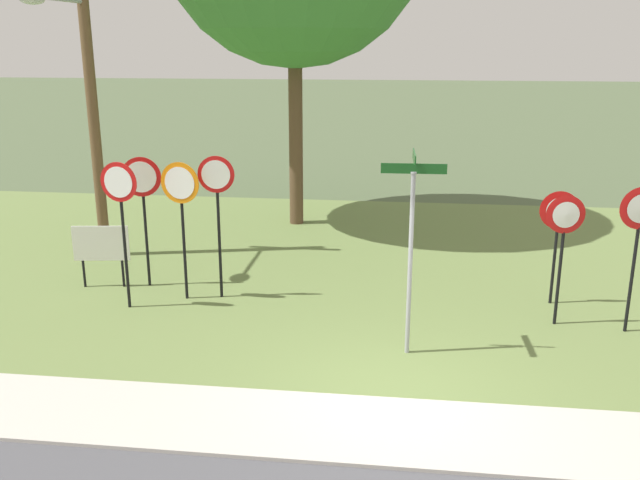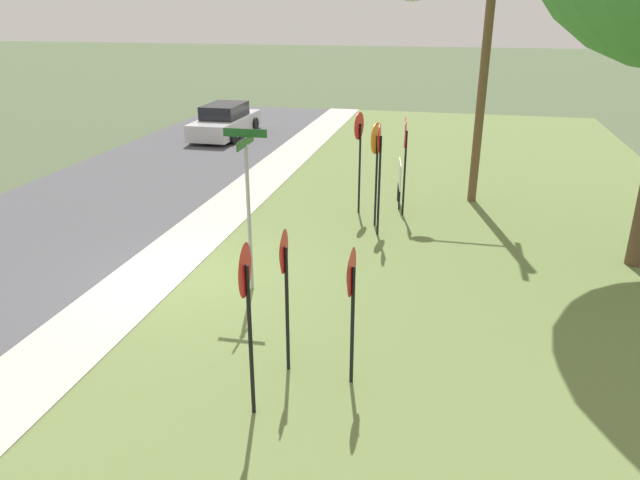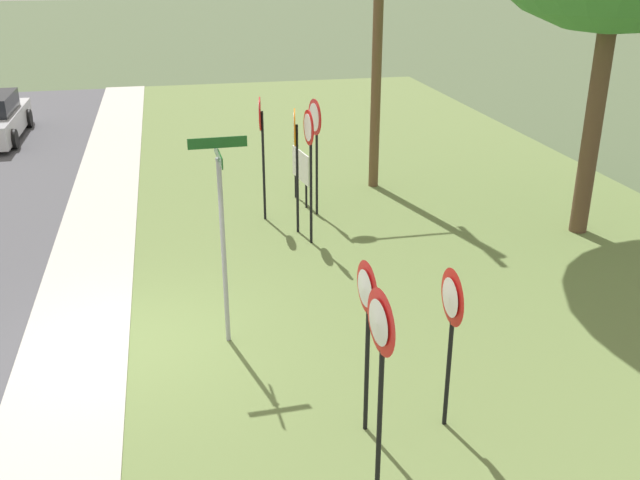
{
  "view_description": "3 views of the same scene",
  "coord_description": "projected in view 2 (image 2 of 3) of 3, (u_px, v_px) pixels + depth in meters",
  "views": [
    {
      "loc": [
        0.06,
        -8.47,
        4.76
      ],
      "look_at": [
        -1.4,
        3.35,
        1.29
      ],
      "focal_mm": 38.52,
      "sensor_mm": 36.0,
      "label": 1
    },
    {
      "loc": [
        10.18,
        5.15,
        5.23
      ],
      "look_at": [
        0.66,
        2.98,
        1.38
      ],
      "focal_mm": 33.15,
      "sensor_mm": 36.0,
      "label": 2
    },
    {
      "loc": [
        9.76,
        0.84,
        5.61
      ],
      "look_at": [
        -0.94,
        3.17,
        1.09
      ],
      "focal_mm": 39.89,
      "sensor_mm": 36.0,
      "label": 3
    }
  ],
  "objects": [
    {
      "name": "street_name_post",
      "position": [
        248.0,
        198.0,
        11.02
      ],
      "size": [
        0.96,
        0.82,
        3.17
      ],
      "rotation": [
        0.0,
        0.0,
        0.03
      ],
      "color": "#9EA0A8",
      "rests_on": "grass_median"
    },
    {
      "name": "notice_board",
      "position": [
        400.0,
        176.0,
        16.37
      ],
      "size": [
        1.09,
        0.18,
        1.25
      ],
      "rotation": [
        0.0,
        0.0,
        0.14
      ],
      "color": "black",
      "rests_on": "grass_median"
    },
    {
      "name": "stop_sign_near_left",
      "position": [
        405.0,
        145.0,
        15.16
      ],
      "size": [
        0.77,
        0.13,
        2.6
      ],
      "rotation": [
        0.0,
        0.0,
        0.13
      ],
      "color": "black",
      "rests_on": "grass_median"
    },
    {
      "name": "yield_sign_near_left",
      "position": [
        246.0,
        291.0,
        7.46
      ],
      "size": [
        0.7,
        0.12,
        2.49
      ],
      "rotation": [
        0.0,
        0.0,
        0.11
      ],
      "color": "black",
      "rests_on": "grass_median"
    },
    {
      "name": "parked_hatchback_near",
      "position": [
        225.0,
        122.0,
        25.48
      ],
      "size": [
        4.6,
        1.91,
        1.39
      ],
      "rotation": [
        0.0,
        0.0,
        0.0
      ],
      "color": "silver",
      "rests_on": "road_asphalt"
    },
    {
      "name": "stop_sign_far_left",
      "position": [
        379.0,
        156.0,
        13.78
      ],
      "size": [
        0.68,
        0.11,
        2.72
      ],
      "rotation": [
        0.0,
        0.0,
        0.06
      ],
      "color": "black",
      "rests_on": "grass_median"
    },
    {
      "name": "sidewalk_strip",
      "position": [
        152.0,
        274.0,
        12.37
      ],
      "size": [
        44.0,
        1.6,
        0.06
      ],
      "primitive_type": "cube",
      "color": "#BCB7AD",
      "rests_on": "ground_plane"
    },
    {
      "name": "ground_plane",
      "position": [
        187.0,
        279.0,
        12.22
      ],
      "size": [
        160.0,
        160.0,
        0.0
      ],
      "primitive_type": "plane",
      "color": "#4C5B3D"
    },
    {
      "name": "stop_sign_far_center",
      "position": [
        376.0,
        151.0,
        14.4
      ],
      "size": [
        0.75,
        0.16,
        2.62
      ],
      "rotation": [
        0.0,
        0.0,
        -0.17
      ],
      "color": "black",
      "rests_on": "grass_median"
    },
    {
      "name": "utility_pole",
      "position": [
        479.0,
        50.0,
        15.55
      ],
      "size": [
        2.1,
        2.42,
        7.62
      ],
      "color": "brown",
      "rests_on": "grass_median"
    },
    {
      "name": "grass_median",
      "position": [
        486.0,
        308.0,
        10.97
      ],
      "size": [
        44.0,
        12.0,
        0.04
      ],
      "primitive_type": "cube",
      "color": "olive",
      "rests_on": "ground_plane"
    },
    {
      "name": "yield_sign_near_right",
      "position": [
        284.0,
        269.0,
        8.5
      ],
      "size": [
        0.65,
        0.12,
        2.28
      ],
      "rotation": [
        0.0,
        0.0,
        0.1
      ],
      "color": "black",
      "rests_on": "grass_median"
    },
    {
      "name": "yield_sign_far_left",
      "position": [
        351.0,
        286.0,
        8.22
      ],
      "size": [
        0.7,
        0.1,
        2.14
      ],
      "rotation": [
        0.0,
        0.0,
        -0.01
      ],
      "color": "black",
      "rests_on": "grass_median"
    },
    {
      "name": "stop_sign_near_right",
      "position": [
        359.0,
        141.0,
        15.33
      ],
      "size": [
        0.7,
        0.14,
        2.7
      ],
      "rotation": [
        0.0,
        0.0,
        -0.16
      ],
      "color": "black",
      "rests_on": "grass_median"
    }
  ]
}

